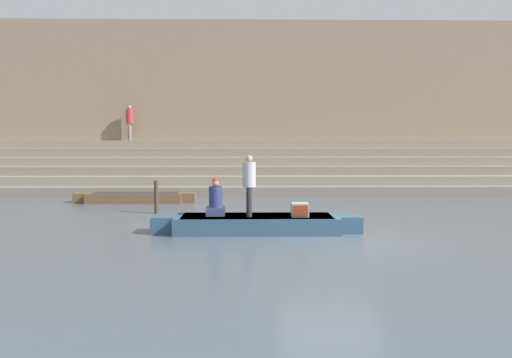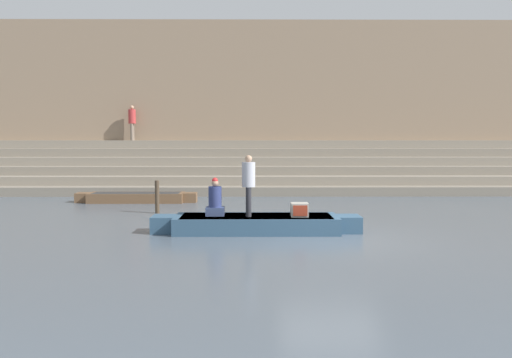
{
  "view_description": "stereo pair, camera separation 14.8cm",
  "coord_description": "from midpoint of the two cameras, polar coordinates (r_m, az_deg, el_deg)",
  "views": [
    {
      "loc": [
        -2.12,
        -12.3,
        2.55
      ],
      "look_at": [
        -1.86,
        2.26,
        1.35
      ],
      "focal_mm": 35.0,
      "sensor_mm": 36.0,
      "label": 1
    },
    {
      "loc": [
        -1.98,
        -12.3,
        2.55
      ],
      "look_at": [
        -1.86,
        2.26,
        1.35
      ],
      "focal_mm": 35.0,
      "sensor_mm": 36.0,
      "label": 2
    }
  ],
  "objects": [
    {
      "name": "ground_plane",
      "position": [
        12.73,
        8.89,
        -6.89
      ],
      "size": [
        120.0,
        120.0,
        0.0
      ],
      "primitive_type": "plane",
      "color": "#4C5660"
    },
    {
      "name": "ghat_steps",
      "position": [
        24.62,
        4.32,
        0.81
      ],
      "size": [
        36.0,
        4.64,
        2.42
      ],
      "color": "gray",
      "rests_on": "ground"
    },
    {
      "name": "back_wall",
      "position": [
        26.89,
        3.96,
        8.4
      ],
      "size": [
        34.2,
        1.28,
        8.62
      ],
      "color": "#937A60",
      "rests_on": "ground"
    },
    {
      "name": "rowboat_main",
      "position": [
        13.56,
        0.35,
        -5.09
      ],
      "size": [
        5.64,
        1.44,
        0.45
      ],
      "rotation": [
        0.0,
        0.0,
        -0.05
      ],
      "color": "#33516B",
      "rests_on": "ground"
    },
    {
      "name": "person_standing",
      "position": [
        13.35,
        -0.54,
        -0.27
      ],
      "size": [
        0.35,
        0.35,
        1.64
      ],
      "rotation": [
        0.0,
        0.0,
        -0.17
      ],
      "color": "#28282D",
      "rests_on": "rowboat_main"
    },
    {
      "name": "person_rowing",
      "position": [
        13.54,
        -4.39,
        -2.49
      ],
      "size": [
        0.5,
        0.39,
        1.03
      ],
      "rotation": [
        0.0,
        0.0,
        -0.19
      ],
      "color": "#3D4C75",
      "rests_on": "rowboat_main"
    },
    {
      "name": "tv_set",
      "position": [
        13.44,
        5.31,
        -3.51
      ],
      "size": [
        0.46,
        0.41,
        0.36
      ],
      "rotation": [
        0.0,
        0.0,
        0.03
      ],
      "color": "#9E998E",
      "rests_on": "rowboat_main"
    },
    {
      "name": "moored_boat_shore",
      "position": [
        20.34,
        -13.28,
        -2.03
      ],
      "size": [
        4.77,
        1.0,
        0.38
      ],
      "rotation": [
        0.0,
        0.0,
        0.09
      ],
      "color": "brown",
      "rests_on": "ground"
    },
    {
      "name": "mooring_post",
      "position": [
        17.19,
        -10.99,
        -2.02
      ],
      "size": [
        0.15,
        0.15,
        1.11
      ],
      "primitive_type": "cylinder",
      "color": "#473828",
      "rests_on": "ground"
    },
    {
      "name": "person_on_steps",
      "position": [
        26.49,
        -13.82,
        6.53
      ],
      "size": [
        0.37,
        0.37,
        1.79
      ],
      "rotation": [
        0.0,
        0.0,
        0.48
      ],
      "color": "#756656",
      "rests_on": "ghat_steps"
    }
  ]
}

